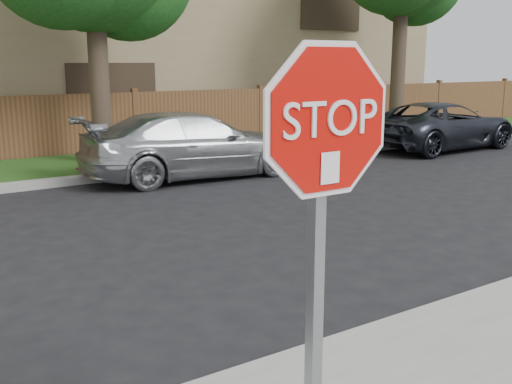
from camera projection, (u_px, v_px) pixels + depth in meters
ground at (224, 382)px, 4.60m from camera, size 90.00×90.00×0.00m
far_curb at (3, 188)px, 11.22m from camera, size 70.00×0.30×0.15m
stop_sign at (323, 187)px, 2.84m from camera, size 1.01×0.13×2.55m
sedan_right at (194, 145)px, 12.52m from camera, size 4.84×2.19×1.37m
sedan_far_right at (441, 126)px, 16.55m from camera, size 4.74×2.32×1.30m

